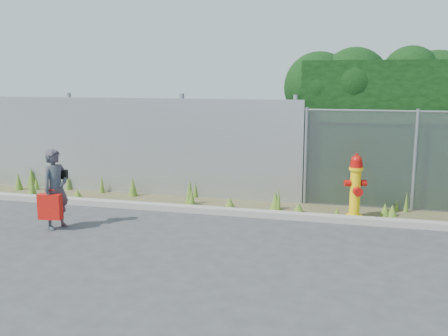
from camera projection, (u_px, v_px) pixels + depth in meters
name	position (u px, v px, depth m)	size (l,w,h in m)	color
ground	(220.00, 245.00, 8.00)	(80.00, 80.00, 0.00)	#39393B
curb	(244.00, 213.00, 9.70)	(16.00, 0.22, 0.12)	gray
weed_strip	(190.00, 198.00, 10.60)	(16.00, 1.24, 0.53)	#4E472C
corrugated_fence	(117.00, 146.00, 11.46)	(8.50, 0.21, 2.30)	#A4A7AB
fire_hydrant	(355.00, 187.00, 9.44)	(0.42, 0.37, 1.25)	yellow
woman	(56.00, 189.00, 8.80)	(0.52, 0.34, 1.43)	#106169
red_tote_bag	(50.00, 207.00, 8.71)	(0.41, 0.15, 0.53)	#AE1909
black_shoulder_bag	(61.00, 174.00, 8.90)	(0.22, 0.09, 0.16)	black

